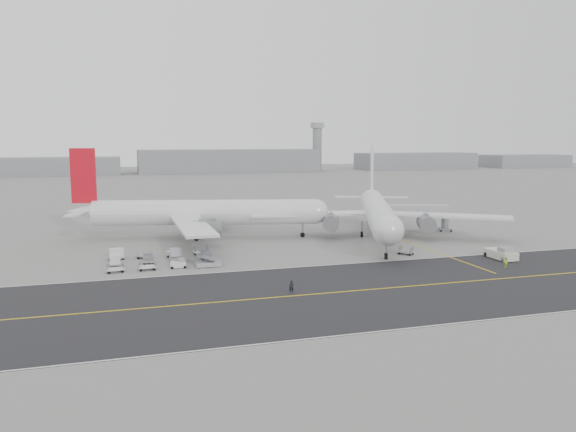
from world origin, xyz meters
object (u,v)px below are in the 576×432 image
object	(u,v)px
control_tower	(317,146)
pushback_tug	(501,254)
jet_bridge	(414,212)
airliner_b	(378,212)
ground_crew_a	(292,287)
airliner_a	(199,212)
ground_crew_b	(505,262)

from	to	relation	value
control_tower	pushback_tug	world-z (taller)	control_tower
pushback_tug	jet_bridge	xyz separation A→B (m)	(0.31, 30.82, 3.36)
airliner_b	pushback_tug	world-z (taller)	airliner_b
pushback_tug	ground_crew_a	distance (m)	42.26
control_tower	jet_bridge	world-z (taller)	control_tower
control_tower	pushback_tug	bearing A→B (deg)	-102.97
jet_bridge	airliner_a	bearing A→B (deg)	-167.24
control_tower	airliner_a	bearing A→B (deg)	-114.92
airliner_a	pushback_tug	size ratio (longest dim) A/B	6.77
jet_bridge	ground_crew_b	world-z (taller)	jet_bridge
airliner_a	airliner_b	bearing A→B (deg)	-91.76
airliner_b	jet_bridge	distance (m)	12.44
control_tower	ground_crew_b	distance (m)	285.05
pushback_tug	jet_bridge	distance (m)	31.00
jet_bridge	ground_crew_b	distance (m)	36.77
pushback_tug	ground_crew_b	distance (m)	6.58
airliner_b	jet_bridge	world-z (taller)	airliner_b
ground_crew_a	ground_crew_b	bearing A→B (deg)	26.63
ground_crew_b	jet_bridge	bearing A→B (deg)	-88.62
airliner_a	ground_crew_a	xyz separation A→B (m)	(6.06, -46.11, -4.48)
ground_crew_a	ground_crew_b	xyz separation A→B (m)	(37.48, 4.85, -0.05)
control_tower	jet_bridge	xyz separation A→B (m)	(-62.17, -240.48, -11.96)
airliner_b	jet_bridge	size ratio (longest dim) A/B	3.21
jet_bridge	ground_crew_a	xyz separation A→B (m)	(-41.27, -41.26, -3.38)
control_tower	jet_bridge	distance (m)	248.68
airliner_a	pushback_tug	bearing A→B (deg)	-113.70
airliner_a	pushback_tug	world-z (taller)	airliner_a
ground_crew_b	airliner_b	bearing A→B (deg)	-69.17
airliner_a	pushback_tug	distance (m)	59.18
control_tower	airliner_b	world-z (taller)	control_tower
airliner_b	jet_bridge	bearing A→B (deg)	45.21
airliner_b	pushback_tug	xyz separation A→B (m)	(11.04, -25.86, -4.55)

